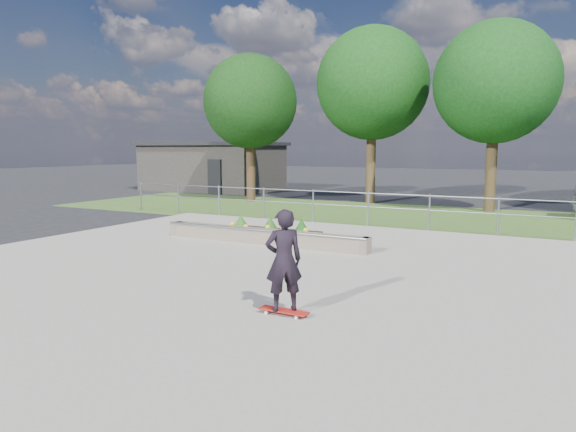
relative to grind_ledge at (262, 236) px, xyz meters
The scene contains 11 objects.
ground 3.43m from the grind_ledge, 65.15° to the right, with size 120.00×120.00×0.00m, color black.
grass_verge 8.03m from the grind_ledge, 79.70° to the left, with size 30.00×8.00×0.02m, color #365421.
concrete_slab 3.43m from the grind_ledge, 65.15° to the right, with size 15.00×15.00×0.06m, color gray.
fence 4.66m from the grind_ledge, 71.92° to the left, with size 20.06×0.06×1.20m.
building 19.52m from the grind_ledge, 130.14° to the left, with size 8.40×5.40×3.00m.
tree_far_left 12.73m from the grind_ledge, 123.55° to the left, with size 4.55×4.55×7.15m.
tree_mid_left 13.09m from the grind_ledge, 95.11° to the left, with size 5.25×5.25×8.25m.
tree_mid_right 12.77m from the grind_ledge, 67.85° to the left, with size 4.90×4.90×7.70m.
grind_ledge is the anchor object (origin of this frame).
planter_bed 0.74m from the grind_ledge, 111.10° to the left, with size 3.00×1.20×0.61m.
skateboarder 6.04m from the grind_ledge, 55.98° to the right, with size 0.80×0.65×1.64m.
Camera 1 is at (5.55, -8.56, 2.59)m, focal length 32.00 mm.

